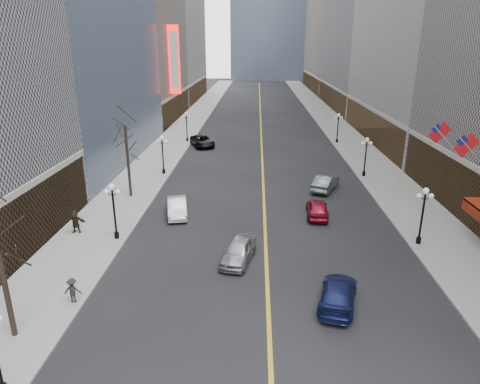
# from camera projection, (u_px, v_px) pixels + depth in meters

# --- Properties ---
(sidewalk_east) EXTENTS (6.00, 230.00, 0.15)m
(sidewalk_east) POSITION_uv_depth(u_px,v_px,m) (346.00, 138.00, 70.78)
(sidewalk_east) COLOR gray
(sidewalk_east) RESTS_ON ground
(sidewalk_west) EXTENTS (6.00, 230.00, 0.15)m
(sidewalk_west) POSITION_uv_depth(u_px,v_px,m) (178.00, 136.00, 71.80)
(sidewalk_west) COLOR gray
(sidewalk_west) RESTS_ON ground
(lane_line) EXTENTS (0.25, 200.00, 0.02)m
(lane_line) POSITION_uv_depth(u_px,v_px,m) (261.00, 126.00, 80.75)
(lane_line) COLOR gold
(lane_line) RESTS_ON ground
(bldg_east_c) EXTENTS (26.60, 40.60, 48.80)m
(bldg_east_c) POSITION_uv_depth(u_px,v_px,m) (394.00, 0.00, 96.29)
(bldg_east_c) COLOR #949497
(bldg_east_c) RESTS_ON ground
(streetlamp_east_1) EXTENTS (1.26, 0.44, 4.52)m
(streetlamp_east_1) POSITION_uv_depth(u_px,v_px,m) (423.00, 210.00, 32.16)
(streetlamp_east_1) COLOR black
(streetlamp_east_1) RESTS_ON sidewalk_east
(streetlamp_east_2) EXTENTS (1.26, 0.44, 4.52)m
(streetlamp_east_2) POSITION_uv_depth(u_px,v_px,m) (366.00, 153.00, 49.16)
(streetlamp_east_2) COLOR black
(streetlamp_east_2) RESTS_ON sidewalk_east
(streetlamp_east_3) EXTENTS (1.26, 0.44, 4.52)m
(streetlamp_east_3) POSITION_uv_depth(u_px,v_px,m) (338.00, 125.00, 66.15)
(streetlamp_east_3) COLOR black
(streetlamp_east_3) RESTS_ON sidewalk_east
(streetlamp_west_1) EXTENTS (1.26, 0.44, 4.52)m
(streetlamp_west_1) POSITION_uv_depth(u_px,v_px,m) (114.00, 206.00, 33.03)
(streetlamp_west_1) COLOR black
(streetlamp_west_1) RESTS_ON sidewalk_west
(streetlamp_west_2) EXTENTS (1.26, 0.44, 4.52)m
(streetlamp_west_2) POSITION_uv_depth(u_px,v_px,m) (163.00, 151.00, 50.02)
(streetlamp_west_2) COLOR black
(streetlamp_west_2) RESTS_ON sidewalk_west
(streetlamp_west_3) EXTENTS (1.26, 0.44, 4.52)m
(streetlamp_west_3) POSITION_uv_depth(u_px,v_px,m) (187.00, 124.00, 67.02)
(streetlamp_west_3) COLOR black
(streetlamp_west_3) RESTS_ON sidewalk_west
(flag_4) EXTENTS (2.87, 0.12, 2.87)m
(flag_4) POSITION_uv_depth(u_px,v_px,m) (468.00, 147.00, 32.49)
(flag_4) COLOR #B2B2B7
(flag_4) RESTS_ON ground
(flag_5) EXTENTS (2.87, 0.12, 2.87)m
(flag_5) POSITION_uv_depth(u_px,v_px,m) (442.00, 134.00, 37.21)
(flag_5) COLOR #B2B2B7
(flag_5) RESTS_ON ground
(theatre_marquee) EXTENTS (2.00, 0.55, 12.00)m
(theatre_marquee) POSITION_uv_depth(u_px,v_px,m) (174.00, 60.00, 77.41)
(theatre_marquee) COLOR red
(theatre_marquee) RESTS_ON ground
(tree_west_far) EXTENTS (3.60, 3.60, 7.92)m
(tree_west_far) POSITION_uv_depth(u_px,v_px,m) (126.00, 137.00, 41.44)
(tree_west_far) COLOR #2D231C
(tree_west_far) RESTS_ON sidewalk_west
(car_nb_near) EXTENTS (2.87, 4.98, 1.59)m
(car_nb_near) POSITION_uv_depth(u_px,v_px,m) (239.00, 251.00, 30.44)
(car_nb_near) COLOR #9B9DA2
(car_nb_near) RESTS_ON ground
(car_nb_mid) EXTENTS (2.55, 4.96, 1.56)m
(car_nb_mid) POSITION_uv_depth(u_px,v_px,m) (177.00, 207.00, 38.62)
(car_nb_mid) COLOR silver
(car_nb_mid) RESTS_ON ground
(car_nb_far) EXTENTS (4.76, 6.58, 1.66)m
(car_nb_far) POSITION_uv_depth(u_px,v_px,m) (202.00, 141.00, 64.72)
(car_nb_far) COLOR black
(car_nb_far) RESTS_ON ground
(car_sb_near) EXTENTS (3.29, 5.40, 1.46)m
(car_sb_near) POSITION_uv_depth(u_px,v_px,m) (338.00, 293.00, 25.35)
(car_sb_near) COLOR #141C4E
(car_sb_near) RESTS_ON ground
(car_sb_mid) EXTENTS (2.17, 4.74, 1.58)m
(car_sb_mid) POSITION_uv_depth(u_px,v_px,m) (317.00, 208.00, 38.40)
(car_sb_mid) COLOR maroon
(car_sb_mid) RESTS_ON ground
(car_sb_far) EXTENTS (3.69, 5.31, 1.66)m
(car_sb_far) POSITION_uv_depth(u_px,v_px,m) (325.00, 183.00, 45.30)
(car_sb_far) COLOR #545A5C
(car_sb_far) RESTS_ON ground
(ped_west_walk) EXTENTS (1.04, 0.49, 1.56)m
(ped_west_walk) POSITION_uv_depth(u_px,v_px,m) (73.00, 290.00, 25.29)
(ped_west_walk) COLOR black
(ped_west_walk) RESTS_ON sidewalk_west
(ped_west_far) EXTENTS (1.80, 0.53, 1.93)m
(ped_west_far) POSITION_uv_depth(u_px,v_px,m) (75.00, 222.00, 34.64)
(ped_west_far) COLOR black
(ped_west_far) RESTS_ON sidewalk_west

